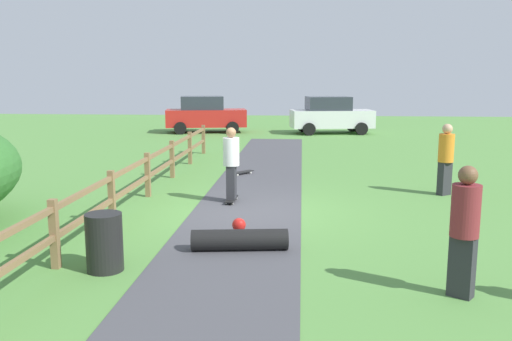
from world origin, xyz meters
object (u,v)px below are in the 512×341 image
skateboard_loose (242,172)px  skater_riding (231,161)px  trash_bin (104,242)px  parked_car_red (205,114)px  skater_fallen (240,238)px  bystander_maroon (465,225)px  bystander_orange (446,156)px  parked_car_white (331,115)px

skateboard_loose → skater_riding: bearing=-87.8°
trash_bin → parked_car_red: 20.96m
skateboard_loose → skater_fallen: bearing=-84.2°
skater_fallen → skateboard_loose: (-0.74, 7.19, -0.11)m
skater_fallen → bystander_maroon: bearing=-28.6°
skater_riding → parked_car_red: (-3.50, 16.15, -0.04)m
bystander_maroon → bystander_orange: bearing=77.8°
bystander_maroon → bystander_orange: bystander_maroon is taller
skateboard_loose → bystander_orange: (5.37, -2.36, 0.91)m
trash_bin → parked_car_red: parked_car_red is taller
trash_bin → bystander_orange: size_ratio=0.50×
bystander_orange → parked_car_red: bearing=120.5°
trash_bin → bystander_maroon: bystander_maroon is taller
trash_bin → bystander_maroon: 5.22m
skater_fallen → bystander_orange: bystander_orange is taller
skateboard_loose → parked_car_red: size_ratio=0.17×
skater_fallen → parked_car_white: 19.84m
skater_fallen → parked_car_white: bearing=82.6°
trash_bin → bystander_maroon: bearing=-6.3°
bystander_orange → parked_car_white: 14.99m
trash_bin → skateboard_loose: trash_bin is taller
bystander_orange → parked_car_red: parked_car_red is taller
skater_fallen → bystander_maroon: (3.22, -1.75, 0.80)m
parked_car_white → skateboard_loose: bearing=-104.7°
skateboard_loose → parked_car_red: 12.95m
skater_riding → parked_car_white: size_ratio=0.40×
trash_bin → skateboard_loose: 8.47m
skateboard_loose → bystander_maroon: bystander_maroon is taller
skater_riding → parked_car_red: 16.52m
skater_riding → bystander_orange: size_ratio=0.98×
skater_fallen → parked_car_red: parked_car_red is taller
bystander_maroon → skater_riding: bearing=125.9°
skateboard_loose → parked_car_white: (3.27, 12.47, 0.87)m
parked_car_red → skateboard_loose: bearing=-74.9°
skateboard_loose → bystander_maroon: size_ratio=0.41×
trash_bin → parked_car_white: size_ratio=0.20×
skater_fallen → trash_bin: bearing=-148.7°
skater_riding → bystander_orange: (5.23, 1.31, -0.01)m
skateboard_loose → parked_car_white: bearing=75.3°
skater_fallen → skateboard_loose: size_ratio=2.25×
skateboard_loose → bystander_maroon: (3.95, -8.94, 0.91)m
skater_fallen → bystander_maroon: bystander_maroon is taller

